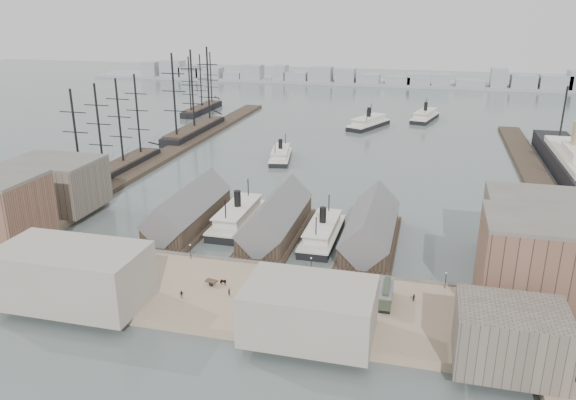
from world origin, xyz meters
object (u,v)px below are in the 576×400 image
(ocean_steamer, at_px, (574,164))
(ferry_docked_west, at_px, (238,216))
(tram, at_px, (386,295))
(horse_cart_left, at_px, (81,258))
(horse_cart_right, at_px, (271,304))
(horse_cart_center, at_px, (219,282))

(ocean_steamer, bearing_deg, ferry_docked_west, -143.61)
(ocean_steamer, relative_size, tram, 10.23)
(horse_cart_left, xyz_separation_m, horse_cart_right, (50.87, -10.15, 0.03))
(horse_cart_right, bearing_deg, ferry_docked_west, 18.83)
(horse_cart_left, bearing_deg, ocean_steamer, -24.70)
(horse_cart_left, xyz_separation_m, horse_cart_center, (37.02, -3.54, 0.03))
(ferry_docked_west, bearing_deg, horse_cart_center, -76.49)
(horse_cart_center, height_order, horse_cart_right, horse_cart_right)
(ocean_steamer, height_order, horse_cart_center, ocean_steamer)
(tram, bearing_deg, ferry_docked_west, 139.15)
(ocean_steamer, bearing_deg, horse_cart_left, -139.26)
(horse_cart_center, bearing_deg, horse_cart_right, -103.26)
(tram, xyz_separation_m, horse_cart_right, (-22.51, -7.99, -1.02))
(ferry_docked_west, bearing_deg, tram, -40.12)
(horse_cart_left, bearing_deg, horse_cart_right, -76.72)
(ferry_docked_west, distance_m, ocean_steamer, 130.45)
(tram, relative_size, horse_cart_left, 2.13)
(ocean_steamer, relative_size, horse_cart_center, 20.68)
(horse_cart_center, bearing_deg, ocean_steamer, -26.82)
(horse_cart_right, bearing_deg, horse_cart_center, 56.65)
(ocean_steamer, distance_m, tram, 130.28)
(horse_cart_left, relative_size, horse_cart_right, 1.00)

